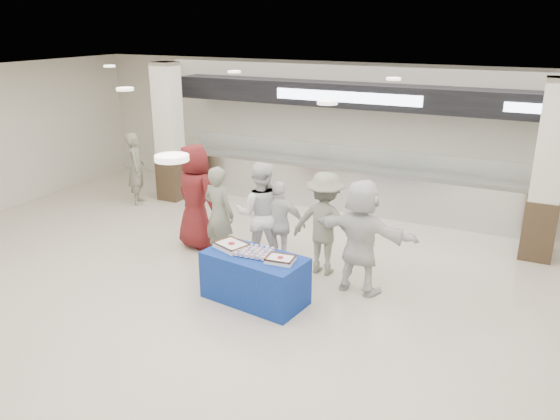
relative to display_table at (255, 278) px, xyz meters
The scene contains 15 objects.
ground 0.71m from the display_table, 108.46° to the right, with size 14.00×14.00×0.00m, color beige.
serving_line 4.89m from the display_table, 92.22° to the left, with size 8.70×0.85×2.80m.
column_left 5.66m from the display_table, 139.10° to the left, with size 0.55×0.55×3.20m.
column_right 5.39m from the display_table, 43.62° to the left, with size 0.55×0.55×3.20m.
display_table is the anchor object (origin of this frame).
sheet_cake_left 0.62m from the display_table, 169.00° to the left, with size 0.58×0.52×0.10m.
sheet_cake_right 0.61m from the display_table, ahead, with size 0.43×0.35×0.09m.
cupcake_tray 0.41m from the display_table, 119.66° to the left, with size 0.47×0.36×0.07m.
civilian_maroon 2.52m from the display_table, 144.62° to the left, with size 0.96×0.63×1.97m, color maroon.
soldier_a 1.76m from the display_table, 139.76° to the left, with size 0.63×0.41×1.72m, color slate.
chef_tall 1.50m from the display_table, 113.81° to the left, with size 0.89×0.69×1.83m, color white.
chef_short 1.38m from the display_table, 99.35° to the left, with size 0.90×0.37×1.53m, color white.
soldier_b 1.59m from the display_table, 67.50° to the left, with size 1.14×0.65×1.76m, color slate.
civilian_white 1.75m from the display_table, 36.74° to the left, with size 1.71×0.54×1.84m, color white.
soldier_bg 5.59m from the display_table, 147.54° to the left, with size 0.61×0.40×1.67m, color slate.
Camera 1 is at (3.78, -6.00, 4.07)m, focal length 35.00 mm.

